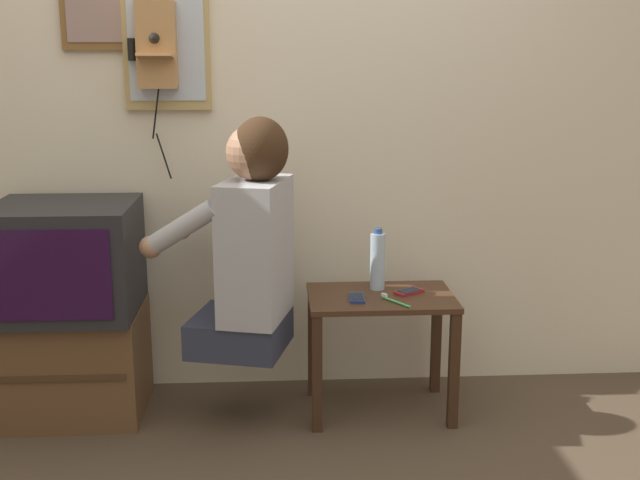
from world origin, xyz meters
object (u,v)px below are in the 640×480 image
at_px(cell_phone_held, 357,298).
at_px(water_bottle, 378,261).
at_px(television, 66,259).
at_px(toothbrush, 394,301).
at_px(cell_phone_spare, 409,292).
at_px(wall_mirror, 165,14).
at_px(wall_phone_antique, 157,44).
at_px(person, 249,242).

distance_m(cell_phone_held, water_bottle, 0.21).
relative_size(television, toothbrush, 3.91).
relative_size(cell_phone_held, cell_phone_spare, 0.94).
bearing_deg(wall_mirror, wall_phone_antique, -130.03).
xyz_separation_m(television, cell_phone_spare, (1.39, -0.02, -0.16)).
height_order(person, water_bottle, person).
xyz_separation_m(wall_phone_antique, water_bottle, (0.90, -0.18, -0.88)).
height_order(television, toothbrush, television).
bearing_deg(cell_phone_held, wall_mirror, 158.36).
bearing_deg(person, wall_mirror, 55.49).
height_order(cell_phone_held, water_bottle, water_bottle).
bearing_deg(wall_mirror, television, -146.60).
bearing_deg(wall_mirror, water_bottle, -14.36).
height_order(person, wall_mirror, wall_mirror).
bearing_deg(toothbrush, person, 144.17).
distance_m(water_bottle, toothbrush, 0.23).
bearing_deg(cell_phone_spare, television, -126.64).
relative_size(wall_phone_antique, cell_phone_held, 5.97).
xyz_separation_m(television, toothbrush, (1.31, -0.15, -0.15)).
bearing_deg(cell_phone_held, television, 179.09).
bearing_deg(person, television, 95.39).
bearing_deg(wall_phone_antique, water_bottle, -11.32).
bearing_deg(water_bottle, television, -177.92).
height_order(cell_phone_spare, toothbrush, toothbrush).
bearing_deg(toothbrush, wall_phone_antique, 124.99).
distance_m(wall_mirror, cell_phone_spare, 1.52).
relative_size(person, toothbrush, 6.50).
bearing_deg(cell_phone_held, wall_phone_antique, 161.83).
bearing_deg(person, toothbrush, -77.65).
distance_m(wall_phone_antique, cell_phone_held, 1.32).
relative_size(television, cell_phone_spare, 4.12).
bearing_deg(television, cell_phone_held, -4.67).
relative_size(wall_phone_antique, water_bottle, 2.93).
relative_size(person, water_bottle, 3.58).
bearing_deg(water_bottle, toothbrush, -77.62).
xyz_separation_m(wall_phone_antique, cell_phone_spare, (1.02, -0.25, -1.00)).
relative_size(person, cell_phone_held, 7.29).
xyz_separation_m(cell_phone_held, toothbrush, (0.14, -0.05, 0.00)).
xyz_separation_m(wall_phone_antique, wall_mirror, (0.03, 0.04, 0.12)).
bearing_deg(toothbrush, cell_phone_spare, 22.44).
distance_m(wall_mirror, water_bottle, 1.34).
distance_m(person, wall_phone_antique, 0.91).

